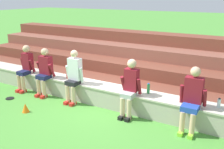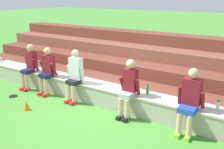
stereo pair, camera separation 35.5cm
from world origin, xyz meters
TOP-DOWN VIEW (x-y plane):
  - ground_plane at (0.00, 0.00)m, footprint 80.00×80.00m
  - stone_seating_wall at (0.00, 0.27)m, footprint 9.20×0.58m
  - brick_bleachers at (0.00, 2.75)m, footprint 12.73×3.09m
  - person_far_left at (-2.66, 0.00)m, footprint 0.48×0.59m
  - person_left_of_center at (-1.85, -0.03)m, footprint 0.55×0.51m
  - person_center at (-0.80, -0.02)m, footprint 0.53×0.49m
  - person_right_of_center at (0.88, -0.03)m, footprint 0.50×0.55m
  - person_far_right at (2.32, -0.01)m, footprint 0.56×0.59m
  - water_bottle_near_left at (1.21, 0.33)m, footprint 0.07×0.07m
  - water_bottle_center_gap at (-4.43, 0.23)m, footprint 0.07×0.07m
  - water_bottle_near_right at (2.82, 0.32)m, footprint 0.07×0.07m
  - plastic_cup_middle at (-1.24, 0.27)m, footprint 0.08×0.08m
  - frisbee at (-2.54, -0.78)m, footprint 0.23×0.23m
  - sports_cone at (-1.48, -1.15)m, footprint 0.18×0.18m

SIDE VIEW (x-z plane):
  - ground_plane at x=0.00m, z-range 0.00..0.00m
  - frisbee at x=-2.54m, z-range 0.00..0.02m
  - sports_cone at x=-1.48m, z-range 0.00..0.23m
  - stone_seating_wall at x=0.00m, z-range 0.02..0.54m
  - brick_bleachers at x=0.00m, z-range -0.19..1.33m
  - plastic_cup_middle at x=-1.24m, z-range 0.52..0.64m
  - water_bottle_near_right at x=2.82m, z-range 0.52..0.73m
  - water_bottle_center_gap at x=-4.43m, z-range 0.52..0.75m
  - water_bottle_near_left at x=1.21m, z-range 0.52..0.78m
  - person_far_left at x=-2.66m, z-range 0.05..1.44m
  - person_left_of_center at x=-1.85m, z-range 0.05..1.44m
  - person_right_of_center at x=0.88m, z-range 0.05..1.46m
  - person_far_right at x=2.32m, z-range 0.05..1.47m
  - person_center at x=-0.80m, z-range 0.05..1.49m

